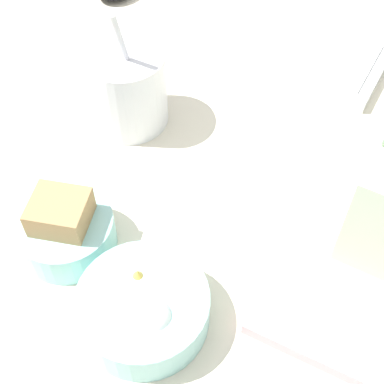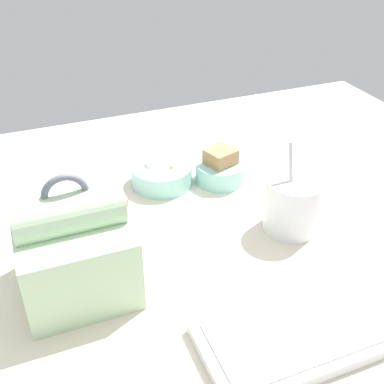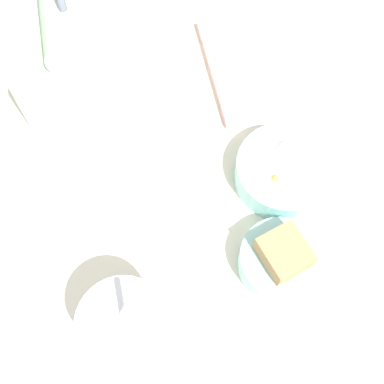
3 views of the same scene
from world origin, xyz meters
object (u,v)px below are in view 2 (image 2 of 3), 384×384
soup_cup (292,204)px  chopstick_case (80,211)px  keyboard (331,323)px  lunch_bag (75,248)px  bento_bowl_sandwich (220,169)px  bento_bowl_snacks (162,174)px

soup_cup → chopstick_case: size_ratio=0.90×
keyboard → soup_cup: soup_cup is taller
lunch_bag → soup_cup: 38.18cm
soup_cup → chopstick_case: 39.30cm
lunch_bag → chopstick_case: bearing=-100.4°
keyboard → chopstick_case: (27.55, -40.64, -0.22)cm
bento_bowl_sandwich → chopstick_case: 29.64cm
lunch_bag → soup_cup: bearing=-178.5°
lunch_bag → chopstick_case: (-3.50, -19.08, -6.68)cm
keyboard → soup_cup: 23.98cm
bento_bowl_sandwich → chopstick_case: bento_bowl_sandwich is taller
lunch_bag → bento_bowl_sandwich: size_ratio=1.99×
bento_bowl_snacks → chopstick_case: bento_bowl_snacks is taller
bento_bowl_sandwich → chopstick_case: bearing=2.6°
bento_bowl_sandwich → chopstick_case: (29.55, 1.32, -1.91)cm
bento_bowl_sandwich → bento_bowl_snacks: bearing=-15.9°
keyboard → soup_cup: bearing=-107.4°
lunch_bag → bento_bowl_sandwich: lunch_bag is taller
keyboard → soup_cup: (-7.06, -22.53, 4.18)cm
lunch_bag → soup_cup: (-38.10, -0.97, -2.28)cm
keyboard → bento_bowl_sandwich: bearing=-92.7°
soup_cup → bento_bowl_snacks: soup_cup is taller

